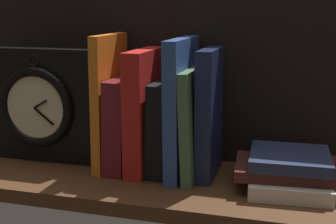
# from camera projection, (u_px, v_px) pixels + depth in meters

# --- Properties ---
(ground_plane) EXTENTS (0.79, 0.26, 0.03)m
(ground_plane) POSITION_uv_depth(u_px,v_px,m) (148.00, 181.00, 0.87)
(ground_plane) COLOR #4C2D19
(back_panel) EXTENTS (0.79, 0.01, 0.38)m
(back_panel) POSITION_uv_depth(u_px,v_px,m) (167.00, 63.00, 0.94)
(back_panel) COLOR black
(back_panel) RESTS_ON ground_plane
(book_orange_pandolfini) EXTENTS (0.02, 0.14, 0.25)m
(book_orange_pandolfini) POSITION_uv_depth(u_px,v_px,m) (110.00, 101.00, 0.90)
(book_orange_pandolfini) COLOR orange
(book_orange_pandolfini) RESTS_ON ground_plane
(book_maroon_dawkins) EXTENTS (0.04, 0.14, 0.17)m
(book_maroon_dawkins) POSITION_uv_depth(u_px,v_px,m) (126.00, 123.00, 0.90)
(book_maroon_dawkins) COLOR maroon
(book_maroon_dawkins) RESTS_ON ground_plane
(book_red_requiem) EXTENTS (0.04, 0.15, 0.23)m
(book_red_requiem) POSITION_uv_depth(u_px,v_px,m) (145.00, 110.00, 0.88)
(book_red_requiem) COLOR red
(book_red_requiem) RESTS_ON ground_plane
(book_black_skeptic) EXTENTS (0.04, 0.13, 0.17)m
(book_black_skeptic) POSITION_uv_depth(u_px,v_px,m) (165.00, 127.00, 0.88)
(book_black_skeptic) COLOR black
(book_black_skeptic) RESTS_ON ground_plane
(book_blue_modern) EXTENTS (0.03, 0.17, 0.25)m
(book_blue_modern) POSITION_uv_depth(u_px,v_px,m) (182.00, 107.00, 0.86)
(book_blue_modern) COLOR #2D4C8E
(book_blue_modern) RESTS_ON ground_plane
(book_green_romantic) EXTENTS (0.03, 0.17, 0.20)m
(book_green_romantic) POSITION_uv_depth(u_px,v_px,m) (195.00, 122.00, 0.86)
(book_green_romantic) COLOR #476B44
(book_green_romantic) RESTS_ON ground_plane
(book_navy_bierce) EXTENTS (0.03, 0.12, 0.23)m
(book_navy_bierce) POSITION_uv_depth(u_px,v_px,m) (209.00, 113.00, 0.85)
(book_navy_bierce) COLOR #192147
(book_navy_bierce) RESTS_ON ground_plane
(framed_clock) EXTENTS (0.22, 0.06, 0.22)m
(framed_clock) POSITION_uv_depth(u_px,v_px,m) (41.00, 105.00, 0.94)
(framed_clock) COLOR black
(framed_clock) RESTS_ON ground_plane
(book_stack_side) EXTENTS (0.19, 0.15, 0.06)m
(book_stack_side) POSITION_uv_depth(u_px,v_px,m) (289.00, 171.00, 0.80)
(book_stack_side) COLOR beige
(book_stack_side) RESTS_ON ground_plane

